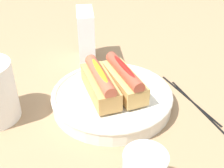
{
  "coord_description": "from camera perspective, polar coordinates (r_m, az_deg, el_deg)",
  "views": [
    {
      "loc": [
        -0.51,
        -0.01,
        0.41
      ],
      "look_at": [
        0.02,
        -0.02,
        0.06
      ],
      "focal_mm": 46.63,
      "sensor_mm": 36.0,
      "label": 1
    }
  ],
  "objects": [
    {
      "name": "serving_bowl",
      "position": [
        0.66,
        0.0,
        -2.71
      ],
      "size": [
        0.27,
        0.27,
        0.04
      ],
      "color": "silver",
      "rests_on": "ground_plane"
    },
    {
      "name": "hotdog_front",
      "position": [
        0.65,
        2.32,
        1.0
      ],
      "size": [
        0.16,
        0.1,
        0.06
      ],
      "color": "tan",
      "rests_on": "serving_bowl"
    },
    {
      "name": "ground_plane",
      "position": [
        0.66,
        -1.59,
        -5.39
      ],
      "size": [
        2.4,
        2.4,
        0.0
      ],
      "primitive_type": "plane",
      "color": "#9E7A56"
    },
    {
      "name": "chopstick_near",
      "position": [
        0.71,
        14.91,
        -2.75
      ],
      "size": [
        0.2,
        0.1,
        0.01
      ],
      "primitive_type": "cylinder",
      "rotation": [
        0.0,
        1.57,
        0.43
      ],
      "color": "black",
      "rests_on": "ground_plane"
    },
    {
      "name": "napkin_box",
      "position": [
        0.83,
        -5.13,
        9.18
      ],
      "size": [
        0.11,
        0.06,
        0.15
      ],
      "primitive_type": "cube",
      "rotation": [
        0.0,
        0.0,
        0.11
      ],
      "color": "white",
      "rests_on": "ground_plane"
    },
    {
      "name": "hotdog_back",
      "position": [
        0.63,
        -2.38,
        0.18
      ],
      "size": [
        0.16,
        0.09,
        0.06
      ],
      "color": "tan",
      "rests_on": "serving_bowl"
    },
    {
      "name": "chopstick_far",
      "position": [
        0.7,
        16.42,
        -4.17
      ],
      "size": [
        0.21,
        0.08,
        0.01
      ],
      "primitive_type": "cylinder",
      "rotation": [
        0.0,
        1.57,
        0.34
      ],
      "color": "black",
      "rests_on": "ground_plane"
    }
  ]
}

